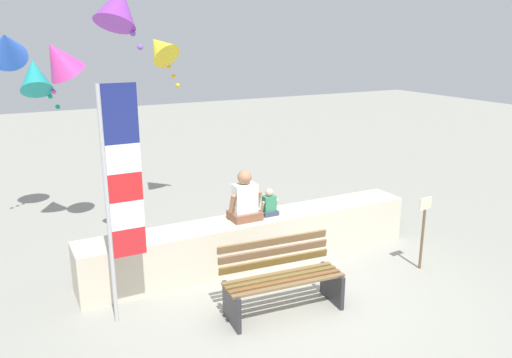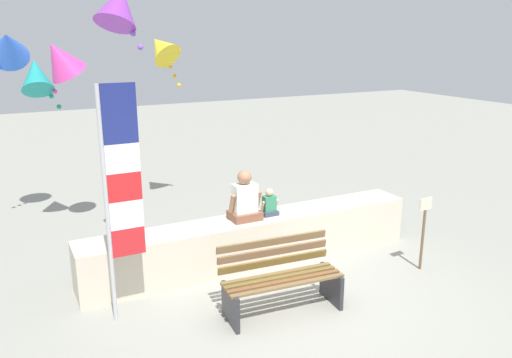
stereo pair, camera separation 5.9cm
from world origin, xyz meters
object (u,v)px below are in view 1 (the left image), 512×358
object	(u,v)px
person_adult	(245,200)
kite_teal	(35,75)
flag_banner	(119,187)
kite_yellow	(160,48)
park_bench	(281,279)
person_child	(269,205)
kite_purple	(118,6)
kite_magenta	(59,59)
kite_blue	(6,46)
sign_post	(423,226)

from	to	relation	value
person_adult	kite_teal	xyz separation A→B (m)	(-2.45, 2.73, 1.72)
flag_banner	kite_yellow	world-z (taller)	kite_yellow
park_bench	person_child	xyz separation A→B (m)	(0.60, 1.41, 0.47)
person_adult	kite_purple	world-z (taller)	kite_purple
kite_yellow	kite_magenta	bearing A→B (deg)	-157.75
person_child	kite_magenta	size ratio (longest dim) A/B	0.44
flag_banner	kite_purple	bearing A→B (deg)	72.34
flag_banner	kite_blue	size ratio (longest dim) A/B	2.43
park_bench	kite_blue	size ratio (longest dim) A/B	1.32
park_bench	sign_post	xyz separation A→B (m)	(2.44, 0.05, 0.26)
kite_magenta	flag_banner	bearing A→B (deg)	-87.38
person_adult	person_child	bearing A→B (deg)	0.06
park_bench	kite_yellow	size ratio (longest dim) A/B	1.38
kite_teal	kite_purple	distance (m)	2.32
flag_banner	sign_post	size ratio (longest dim) A/B	2.58
person_child	sign_post	bearing A→B (deg)	-36.53
kite_magenta	sign_post	world-z (taller)	kite_magenta
person_adult	person_child	distance (m)	0.44
kite_purple	kite_magenta	xyz separation A→B (m)	(-0.66, 1.39, -0.74)
park_bench	kite_blue	bearing A→B (deg)	120.26
kite_teal	park_bench	bearing A→B (deg)	-61.35
kite_magenta	sign_post	bearing A→B (deg)	-39.97
person_child	kite_magenta	distance (m)	4.02
person_adult	kite_purple	xyz separation A→B (m)	(-1.45, 0.91, 2.73)
kite_purple	kite_magenta	distance (m)	1.70
park_bench	kite_magenta	xyz separation A→B (m)	(-1.92, 3.70, 2.60)
flag_banner	kite_magenta	size ratio (longest dim) A/B	2.97
person_adult	sign_post	distance (m)	2.65
person_adult	kite_yellow	distance (m)	3.73
kite_teal	kite_purple	size ratio (longest dim) A/B	1.01
kite_yellow	sign_post	xyz separation A→B (m)	(2.47, -4.42, -2.47)
park_bench	sign_post	distance (m)	2.45
kite_yellow	kite_blue	bearing A→B (deg)	179.54
kite_purple	person_child	bearing A→B (deg)	-26.00
park_bench	kite_magenta	distance (m)	4.91
park_bench	kite_purple	xyz separation A→B (m)	(-1.26, 2.32, 3.33)
park_bench	flag_banner	distance (m)	2.30
kite_magenta	sign_post	xyz separation A→B (m)	(4.35, -3.65, -2.34)
kite_purple	kite_blue	distance (m)	2.62
person_child	kite_blue	world-z (taller)	kite_blue
kite_blue	kite_magenta	distance (m)	1.07
park_bench	kite_teal	world-z (taller)	kite_teal
kite_teal	kite_magenta	xyz separation A→B (m)	(0.35, -0.44, 0.27)
kite_teal	kite_blue	world-z (taller)	kite_blue
sign_post	kite_purple	bearing A→B (deg)	148.48
park_bench	kite_magenta	world-z (taller)	kite_magenta
park_bench	kite_purple	bearing A→B (deg)	118.49
person_adult	kite_blue	size ratio (longest dim) A/B	0.64
kite_purple	flag_banner	bearing A→B (deg)	-107.66
person_child	kite_blue	size ratio (longest dim) A/B	0.36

